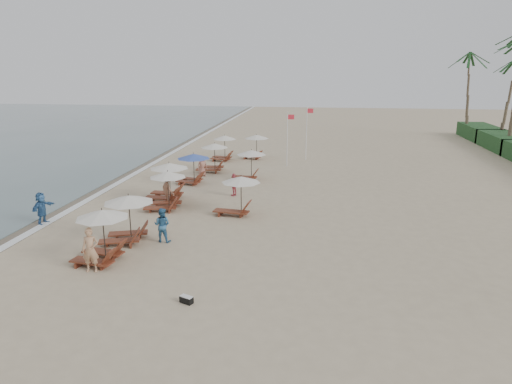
# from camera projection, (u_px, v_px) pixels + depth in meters

# --- Properties ---
(ground) EXTENTS (160.00, 160.00, 0.00)m
(ground) POSITION_uv_depth(u_px,v_px,m) (247.00, 243.00, 22.02)
(ground) COLOR tan
(ground) RESTS_ON ground
(wet_sand_band) EXTENTS (3.20, 140.00, 0.01)m
(wet_sand_band) POSITION_uv_depth(u_px,v_px,m) (98.00, 184.00, 33.26)
(wet_sand_band) COLOR #6B5E4C
(wet_sand_band) RESTS_ON ground
(foam_line) EXTENTS (0.50, 140.00, 0.02)m
(foam_line) POSITION_uv_depth(u_px,v_px,m) (115.00, 185.00, 33.08)
(foam_line) COLOR white
(foam_line) RESTS_ON ground
(lounger_station_0) EXTENTS (2.53, 2.23, 2.38)m
(lounger_station_0) POSITION_uv_depth(u_px,v_px,m) (99.00, 236.00, 19.59)
(lounger_station_0) COLOR brown
(lounger_station_0) RESTS_ON ground
(lounger_station_1) EXTENTS (2.63, 2.37, 2.34)m
(lounger_station_1) POSITION_uv_depth(u_px,v_px,m) (126.00, 218.00, 21.90)
(lounger_station_1) COLOR brown
(lounger_station_1) RESTS_ON ground
(lounger_station_2) EXTENTS (2.53, 2.18, 2.31)m
(lounger_station_2) POSITION_uv_depth(u_px,v_px,m) (165.00, 191.00, 27.07)
(lounger_station_2) COLOR brown
(lounger_station_2) RESTS_ON ground
(lounger_station_3) EXTENTS (2.77, 2.44, 2.39)m
(lounger_station_3) POSITION_uv_depth(u_px,v_px,m) (166.00, 182.00, 29.07)
(lounger_station_3) COLOR brown
(lounger_station_3) RESTS_ON ground
(lounger_station_4) EXTENTS (2.52, 2.38, 2.19)m
(lounger_station_4) POSITION_uv_depth(u_px,v_px,m) (192.00, 167.00, 33.17)
(lounger_station_4) COLOR brown
(lounger_station_4) RESTS_ON ground
(lounger_station_5) EXTENTS (2.63, 2.21, 2.30)m
(lounger_station_5) POSITION_uv_depth(u_px,v_px,m) (212.00, 158.00, 37.14)
(lounger_station_5) COLOR brown
(lounger_station_5) RESTS_ON ground
(lounger_station_6) EXTENTS (2.39, 2.09, 2.29)m
(lounger_station_6) POSITION_uv_depth(u_px,v_px,m) (223.00, 148.00, 41.50)
(lounger_station_6) COLOR brown
(lounger_station_6) RESTS_ON ground
(inland_station_0) EXTENTS (2.76, 2.24, 2.22)m
(inland_station_0) POSITION_uv_depth(u_px,v_px,m) (237.00, 192.00, 25.95)
(inland_station_0) COLOR brown
(inland_station_0) RESTS_ON ground
(inland_station_1) EXTENTS (2.63, 2.24, 2.22)m
(inland_station_1) POSITION_uv_depth(u_px,v_px,m) (249.00, 161.00, 34.30)
(inland_station_1) COLOR brown
(inland_station_1) RESTS_ON ground
(inland_station_2) EXTENTS (2.55, 2.24, 2.22)m
(inland_station_2) POSITION_uv_depth(u_px,v_px,m) (255.00, 143.00, 42.19)
(inland_station_2) COLOR brown
(inland_station_2) RESTS_ON ground
(beachgoer_near) EXTENTS (0.75, 0.56, 1.88)m
(beachgoer_near) POSITION_uv_depth(u_px,v_px,m) (90.00, 250.00, 18.78)
(beachgoer_near) COLOR tan
(beachgoer_near) RESTS_ON ground
(beachgoer_mid_a) EXTENTS (0.87, 0.70, 1.69)m
(beachgoer_mid_a) POSITION_uv_depth(u_px,v_px,m) (162.00, 225.00, 22.06)
(beachgoer_mid_a) COLOR #316893
(beachgoer_mid_a) RESTS_ON ground
(beachgoer_mid_b) EXTENTS (1.37, 1.34, 1.89)m
(beachgoer_mid_b) POSITION_uv_depth(u_px,v_px,m) (168.00, 189.00, 28.20)
(beachgoer_mid_b) COLOR #92634A
(beachgoer_mid_b) RESTS_ON ground
(beachgoer_far_a) EXTENTS (0.72, 0.95, 1.50)m
(beachgoer_far_a) POSITION_uv_depth(u_px,v_px,m) (234.00, 185.00, 30.06)
(beachgoer_far_a) COLOR #CF5362
(beachgoer_far_a) RESTS_ON ground
(beachgoer_far_b) EXTENTS (0.95, 0.91, 1.64)m
(beachgoer_far_b) POSITION_uv_depth(u_px,v_px,m) (202.00, 166.00, 35.56)
(beachgoer_far_b) COLOR #A86D5B
(beachgoer_far_b) RESTS_ON ground
(waterline_walker) EXTENTS (0.73, 1.67, 1.74)m
(waterline_walker) POSITION_uv_depth(u_px,v_px,m) (42.00, 208.00, 24.63)
(waterline_walker) COLOR #2D5889
(waterline_walker) RESTS_ON ground
(duffel_bag) EXTENTS (0.53, 0.41, 0.26)m
(duffel_bag) POSITION_uv_depth(u_px,v_px,m) (186.00, 299.00, 16.41)
(duffel_bag) COLOR black
(duffel_bag) RESTS_ON ground
(flag_pole_near) EXTENTS (0.60, 0.08, 4.59)m
(flag_pole_near) POSITION_uv_depth(u_px,v_px,m) (288.00, 137.00, 38.70)
(flag_pole_near) COLOR silver
(flag_pole_near) RESTS_ON ground
(flag_pole_far) EXTENTS (0.59, 0.08, 4.85)m
(flag_pole_far) POSITION_uv_depth(u_px,v_px,m) (307.00, 131.00, 41.34)
(flag_pole_far) COLOR silver
(flag_pole_far) RESTS_ON ground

